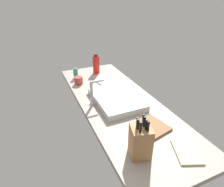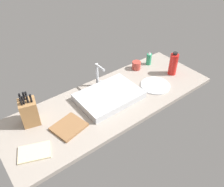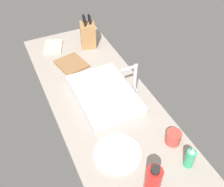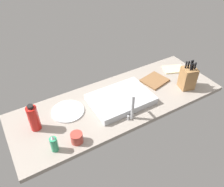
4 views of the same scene
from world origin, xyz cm
name	(u,v)px [view 2 (image 2 of 4)]	position (x,y,z in cm)	size (l,w,h in cm)	color
countertop_slab	(111,101)	(0.00, 0.00, 1.75)	(180.38, 64.26, 3.50)	gray
sink_basin	(109,96)	(-0.75, 2.10, 6.31)	(50.50, 35.31, 5.62)	#B7BABF
faucet	(98,74)	(2.42, 21.55, 16.51)	(5.50, 11.82, 22.29)	#B7BABF
knife_block	(29,112)	(-61.61, 15.08, 13.85)	(14.24, 14.01, 26.23)	#9E7042
cutting_board	(69,127)	(-43.01, -6.08, 4.40)	(21.70, 18.97, 1.80)	brown
soap_bottle	(149,59)	(63.42, 21.30, 9.63)	(5.00, 5.00, 14.08)	#2D9966
water_bottle	(173,64)	(68.68, -4.41, 13.98)	(7.64, 7.64, 22.45)	red
dinner_plate	(155,85)	(42.02, -8.92, 4.10)	(25.78, 25.78, 1.20)	white
dish_towel	(34,152)	(-71.51, -11.82, 4.10)	(20.09, 13.65, 1.20)	beige
coffee_mug	(136,65)	(47.83, 22.38, 7.39)	(8.47, 8.47, 7.77)	#B23D33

